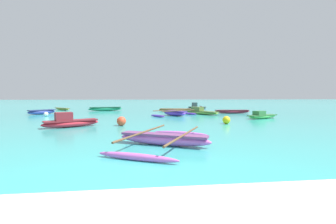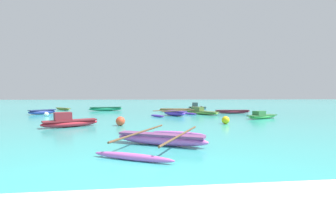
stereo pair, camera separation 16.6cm
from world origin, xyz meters
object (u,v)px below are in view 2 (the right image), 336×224
(moored_boat_0, at_px, (201,112))
(moored_boat_4, at_px, (174,113))
(mooring_buoy_0, at_px, (120,121))
(moored_boat_2, at_px, (161,139))
(moored_boat_8, at_px, (197,108))
(moored_boat_9, at_px, (42,112))
(moored_boat_7, at_px, (63,109))
(mooring_buoy_2, at_px, (226,120))
(moored_boat_1, at_px, (69,122))
(moored_boat_3, at_px, (106,109))
(moored_boat_10, at_px, (232,111))
(moored_boat_5, at_px, (176,110))
(moored_boat_6, at_px, (262,116))
(mooring_buoy_1, at_px, (46,114))

(moored_boat_0, bearing_deg, moored_boat_4, -97.65)
(moored_boat_0, bearing_deg, mooring_buoy_0, -75.22)
(moored_boat_2, bearing_deg, mooring_buoy_0, 135.90)
(moored_boat_8, relative_size, moored_boat_9, 1.78)
(moored_boat_7, bearing_deg, mooring_buoy_2, -0.56)
(moored_boat_1, bearing_deg, moored_boat_9, 90.34)
(moored_boat_3, bearing_deg, moored_boat_10, -32.19)
(moored_boat_4, distance_m, moored_boat_8, 8.22)
(moored_boat_1, height_order, moored_boat_8, moored_boat_8)
(moored_boat_5, bearing_deg, moored_boat_7, -179.55)
(moored_boat_1, bearing_deg, moored_boat_5, 29.12)
(moored_boat_3, relative_size, moored_boat_4, 0.91)
(moored_boat_8, distance_m, mooring_buoy_2, 13.65)
(moored_boat_5, bearing_deg, moored_boat_0, -58.87)
(moored_boat_1, xyz_separation_m, moored_boat_9, (-5.62, 9.76, -0.05))
(moored_boat_6, bearing_deg, moored_boat_5, 94.48)
(mooring_buoy_0, bearing_deg, moored_boat_4, 57.39)
(moored_boat_1, bearing_deg, mooring_buoy_0, -23.80)
(moored_boat_1, distance_m, moored_boat_6, 13.84)
(moored_boat_0, relative_size, moored_boat_10, 1.03)
(moored_boat_1, relative_size, mooring_buoy_2, 6.15)
(moored_boat_0, bearing_deg, moored_boat_7, -151.93)
(moored_boat_1, height_order, moored_boat_9, moored_boat_1)
(moored_boat_5, bearing_deg, moored_boat_10, -27.54)
(moored_boat_1, height_order, mooring_buoy_1, moored_boat_1)
(moored_boat_5, xyz_separation_m, moored_boat_7, (-14.03, 3.21, 0.00))
(moored_boat_3, bearing_deg, mooring_buoy_0, -86.93)
(moored_boat_9, bearing_deg, mooring_buoy_2, -79.66)
(moored_boat_7, bearing_deg, moored_boat_3, 25.90)
(moored_boat_9, xyz_separation_m, mooring_buoy_1, (1.35, -2.37, -0.06))
(moored_boat_0, xyz_separation_m, moored_boat_2, (-4.88, -13.36, -0.04))
(moored_boat_3, xyz_separation_m, moored_boat_9, (-5.29, -4.66, -0.01))
(moored_boat_7, bearing_deg, moored_boat_8, 37.37)
(moored_boat_2, relative_size, moored_boat_9, 2.10)
(moored_boat_2, bearing_deg, moored_boat_3, 130.93)
(moored_boat_3, bearing_deg, mooring_buoy_2, -64.85)
(moored_boat_9, height_order, mooring_buoy_2, mooring_buoy_2)
(mooring_buoy_2, bearing_deg, moored_boat_8, 84.08)
(moored_boat_3, xyz_separation_m, moored_boat_8, (11.10, -0.41, 0.06))
(moored_boat_5, height_order, moored_boat_7, moored_boat_7)
(moored_boat_3, height_order, mooring_buoy_2, mooring_buoy_2)
(moored_boat_8, relative_size, moored_boat_10, 1.14)
(moored_boat_3, xyz_separation_m, mooring_buoy_2, (9.70, -13.99, -0.01))
(moored_boat_5, height_order, mooring_buoy_0, mooring_buoy_0)
(moored_boat_4, bearing_deg, moored_boat_10, 73.91)
(moored_boat_3, height_order, moored_boat_10, moored_boat_3)
(moored_boat_8, bearing_deg, moored_boat_0, -91.81)
(moored_boat_4, relative_size, mooring_buoy_0, 8.07)
(moored_boat_4, bearing_deg, moored_boat_3, -170.96)
(moored_boat_9, height_order, moored_boat_10, moored_boat_9)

